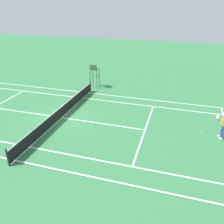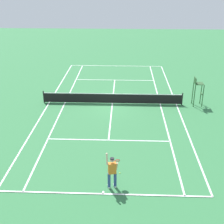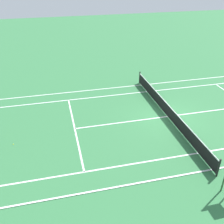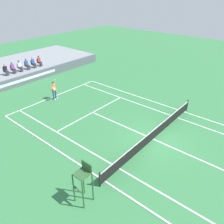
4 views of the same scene
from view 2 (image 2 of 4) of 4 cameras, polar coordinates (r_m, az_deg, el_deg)
The scene contains 6 objects.
ground_plane at distance 26.20m, azimuth 0.07°, elevation 1.59°, with size 80.00×80.00×0.00m, color #337542.
court at distance 26.19m, azimuth 0.07°, elevation 1.61°, with size 11.08×23.88×0.03m.
net at distance 26.00m, azimuth 0.07°, elevation 2.65°, with size 11.98×0.10×1.07m.
tennis_player at distance 15.74m, azimuth 0.04°, elevation -11.13°, with size 0.74×0.75×2.08m.
tennis_ball at distance 17.29m, azimuth 1.48°, elevation -11.39°, with size 0.07×0.07×0.07m, color #D1E533.
umpire_chair at distance 26.35m, azimuth 15.81°, elevation 4.41°, with size 0.77×0.77×2.44m.
Camera 2 is at (-0.95, 24.14, 10.13)m, focal length 48.66 mm.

